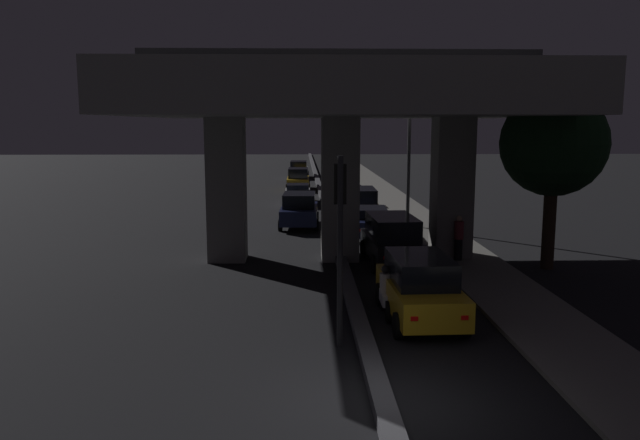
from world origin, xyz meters
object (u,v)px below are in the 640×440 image
object	(u,v)px
car_white_second_oncoming	(298,194)
pedestrian_on_sidewalk	(459,238)
car_silver_fourth_oncoming	(299,169)
motorcycle_black_filtering_mid	(354,241)
car_black_second	(392,239)
traffic_light_left_of_median	(340,217)
car_dark_blue_third	(370,221)
car_dark_blue_lead_oncoming	(299,210)
car_grey_fifth	(349,195)
car_taxi_yellow_fourth	(361,202)
car_taxi_yellow_third_oncoming	(298,179)
street_lamp	(404,131)
car_taxi_yellow_lead	(420,287)

from	to	relation	value
car_white_second_oncoming	pedestrian_on_sidewalk	size ratio (longest dim) A/B	2.73
car_silver_fourth_oncoming	motorcycle_black_filtering_mid	world-z (taller)	car_silver_fourth_oncoming
car_black_second	car_silver_fourth_oncoming	size ratio (longest dim) A/B	0.98
traffic_light_left_of_median	car_dark_blue_third	xyz separation A→B (m)	(2.35, 14.66, -2.41)
car_silver_fourth_oncoming	pedestrian_on_sidewalk	bearing A→B (deg)	10.47
car_black_second	car_dark_blue_lead_oncoming	xyz separation A→B (m)	(-3.60, 9.04, -0.10)
car_black_second	car_white_second_oncoming	bearing A→B (deg)	8.74
car_grey_fifth	motorcycle_black_filtering_mid	size ratio (longest dim) A/B	2.35
car_grey_fifth	car_silver_fourth_oncoming	size ratio (longest dim) A/B	0.92
car_taxi_yellow_fourth	car_silver_fourth_oncoming	distance (m)	27.50
car_taxi_yellow_third_oncoming	motorcycle_black_filtering_mid	world-z (taller)	car_taxi_yellow_third_oncoming
car_black_second	car_taxi_yellow_third_oncoming	distance (m)	28.07
street_lamp	car_black_second	xyz separation A→B (m)	(-1.76, -8.44, -4.01)
car_dark_blue_lead_oncoming	car_silver_fourth_oncoming	xyz separation A→B (m)	(-0.13, 30.01, -0.03)
street_lamp	motorcycle_black_filtering_mid	xyz separation A→B (m)	(-3.10, -6.94, -4.38)
street_lamp	pedestrian_on_sidewalk	bearing A→B (deg)	-84.18
car_black_second	pedestrian_on_sidewalk	xyz separation A→B (m)	(2.60, 0.14, -0.01)
pedestrian_on_sidewalk	street_lamp	bearing A→B (deg)	95.82
street_lamp	car_taxi_yellow_third_oncoming	bearing A→B (deg)	105.85
traffic_light_left_of_median	car_silver_fourth_oncoming	distance (m)	47.92
motorcycle_black_filtering_mid	car_dark_blue_lead_oncoming	bearing A→B (deg)	15.97
traffic_light_left_of_median	car_taxi_yellow_lead	world-z (taller)	traffic_light_left_of_median
car_dark_blue_lead_oncoming	car_taxi_yellow_third_oncoming	xyz separation A→B (m)	(-0.14, 18.78, -0.01)
traffic_light_left_of_median	car_white_second_oncoming	world-z (taller)	traffic_light_left_of_median
street_lamp	motorcycle_black_filtering_mid	world-z (taller)	street_lamp
car_dark_blue_third	pedestrian_on_sidewalk	xyz separation A→B (m)	(2.83, -5.72, 0.24)
car_dark_blue_third	car_dark_blue_lead_oncoming	bearing A→B (deg)	49.39
traffic_light_left_of_median	car_taxi_yellow_third_oncoming	world-z (taller)	traffic_light_left_of_median
street_lamp	car_taxi_yellow_lead	size ratio (longest dim) A/B	1.91
car_taxi_yellow_fourth	car_white_second_oncoming	world-z (taller)	car_taxi_yellow_fourth
motorcycle_black_filtering_mid	car_black_second	bearing A→B (deg)	-138.71
car_dark_blue_third	street_lamp	bearing A→B (deg)	-34.90
car_taxi_yellow_fourth	car_grey_fifth	xyz separation A→B (m)	(-0.24, 5.71, -0.25)
street_lamp	car_taxi_yellow_lead	distance (m)	16.03
car_black_second	car_taxi_yellow_fourth	distance (m)	11.80
traffic_light_left_of_median	car_taxi_yellow_third_oncoming	size ratio (longest dim) A/B	1.05
car_dark_blue_lead_oncoming	car_taxi_yellow_third_oncoming	distance (m)	18.78
street_lamp	car_taxi_yellow_fourth	xyz separation A→B (m)	(-1.86, 3.36, -4.08)
car_white_second_oncoming	car_taxi_yellow_third_oncoming	bearing A→B (deg)	179.68
street_lamp	car_dark_blue_third	world-z (taller)	street_lamp
car_dark_blue_third	car_dark_blue_lead_oncoming	world-z (taller)	car_dark_blue_lead_oncoming
street_lamp	car_taxi_yellow_lead	xyz separation A→B (m)	(-2.02, -15.38, -4.07)
street_lamp	car_black_second	distance (m)	9.51
motorcycle_black_filtering_mid	car_taxi_yellow_third_oncoming	bearing A→B (deg)	4.54
street_lamp	car_grey_fifth	xyz separation A→B (m)	(-2.11, 9.07, -4.33)
car_taxi_yellow_lead	car_silver_fourth_oncoming	xyz separation A→B (m)	(-3.47, 45.99, -0.07)
car_dark_blue_third	car_grey_fifth	xyz separation A→B (m)	(-0.12, 11.64, -0.07)
traffic_light_left_of_median	pedestrian_on_sidewalk	distance (m)	10.56
car_grey_fifth	motorcycle_black_filtering_mid	bearing A→B (deg)	175.33
car_taxi_yellow_fourth	car_white_second_oncoming	xyz separation A→B (m)	(-3.62, 6.87, -0.26)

